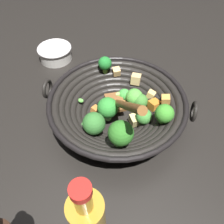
{
  "coord_description": "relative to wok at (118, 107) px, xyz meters",
  "views": [
    {
      "loc": [
        0.21,
        0.37,
        0.52
      ],
      "look_at": [
        0.01,
        -0.01,
        0.03
      ],
      "focal_mm": 36.83,
      "sensor_mm": 36.0,
      "label": 1
    }
  ],
  "objects": [
    {
      "name": "prep_bowl",
      "position": [
        0.06,
        -0.37,
        -0.03
      ],
      "size": [
        0.12,
        0.12,
        0.05
      ],
      "color": "silver",
      "rests_on": "ground"
    },
    {
      "name": "cooking_oil_bottle",
      "position": [
        0.19,
        0.25,
        0.04
      ],
      "size": [
        0.06,
        0.06,
        0.26
      ],
      "color": "#AD7F23",
      "rests_on": "ground"
    },
    {
      "name": "ground_plane",
      "position": [
        0.0,
        -0.0,
        -0.06
      ],
      "size": [
        4.0,
        4.0,
        0.0
      ],
      "primitive_type": "plane",
      "color": "black"
    },
    {
      "name": "wok",
      "position": [
        0.0,
        0.0,
        0.0
      ],
      "size": [
        0.37,
        0.37,
        0.25
      ],
      "color": "black",
      "rests_on": "ground"
    }
  ]
}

